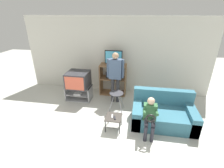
# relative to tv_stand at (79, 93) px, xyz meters

# --- Properties ---
(ground_plane) EXTENTS (18.00, 18.00, 0.00)m
(ground_plane) POSITION_rel_tv_stand_xyz_m (1.09, -2.36, -0.23)
(ground_plane) COLOR beige
(wall_back) EXTENTS (6.40, 0.06, 2.60)m
(wall_back) POSITION_rel_tv_stand_xyz_m (1.09, 0.90, 1.07)
(wall_back) COLOR silver
(wall_back) RESTS_ON ground_plane
(tv_stand) EXTENTS (0.82, 0.48, 0.46)m
(tv_stand) POSITION_rel_tv_stand_xyz_m (0.00, 0.00, 0.00)
(tv_stand) COLOR #A8A8AD
(tv_stand) RESTS_ON ground_plane
(television_main) EXTENTS (0.68, 0.67, 0.50)m
(television_main) POSITION_rel_tv_stand_xyz_m (0.02, -0.01, 0.49)
(television_main) COLOR #2D2D33
(television_main) RESTS_ON tv_stand
(media_shelf) EXTENTS (0.90, 0.46, 1.07)m
(media_shelf) POSITION_rel_tv_stand_xyz_m (1.05, 0.60, 0.32)
(media_shelf) COLOR #8E6642
(media_shelf) RESTS_ON ground_plane
(television_flat) EXTENTS (0.58, 0.20, 0.49)m
(television_flat) POSITION_rel_tv_stand_xyz_m (1.07, 0.58, 1.08)
(television_flat) COLOR black
(television_flat) RESTS_ON media_shelf
(folding_stool) EXTENTS (0.44, 0.44, 0.60)m
(folding_stool) POSITION_rel_tv_stand_xyz_m (1.33, -0.51, 0.28)
(folding_stool) COLOR #99999E
(folding_stool) RESTS_ON ground_plane
(snack_table) EXTENTS (0.39, 0.39, 0.35)m
(snack_table) POSITION_rel_tv_stand_xyz_m (1.38, -1.31, 0.07)
(snack_table) COLOR #38332D
(snack_table) RESTS_ON ground_plane
(remote_control_black) EXTENTS (0.08, 0.15, 0.02)m
(remote_control_black) POSITION_rel_tv_stand_xyz_m (1.41, -1.35, 0.13)
(remote_control_black) COLOR #232328
(remote_control_black) RESTS_ON snack_table
(remote_control_white) EXTENTS (0.06, 0.15, 0.02)m
(remote_control_white) POSITION_rel_tv_stand_xyz_m (1.35, -1.30, 0.13)
(remote_control_white) COLOR silver
(remote_control_white) RESTS_ON snack_table
(couch) EXTENTS (1.57, 0.97, 0.81)m
(couch) POSITION_rel_tv_stand_xyz_m (2.61, -0.83, 0.04)
(couch) COLOR teal
(couch) RESTS_ON ground_plane
(person_standing_adult) EXTENTS (0.53, 0.20, 1.62)m
(person_standing_adult) POSITION_rel_tv_stand_xyz_m (1.21, 0.04, 0.76)
(person_standing_adult) COLOR #2D2D33
(person_standing_adult) RESTS_ON ground_plane
(person_seated_child) EXTENTS (0.33, 0.43, 0.96)m
(person_seated_child) POSITION_rel_tv_stand_xyz_m (2.23, -1.39, 0.33)
(person_seated_child) COLOR #2D2D38
(person_seated_child) RESTS_ON ground_plane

